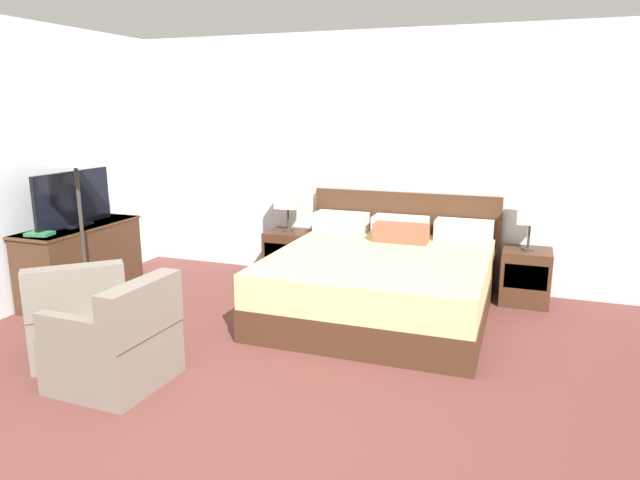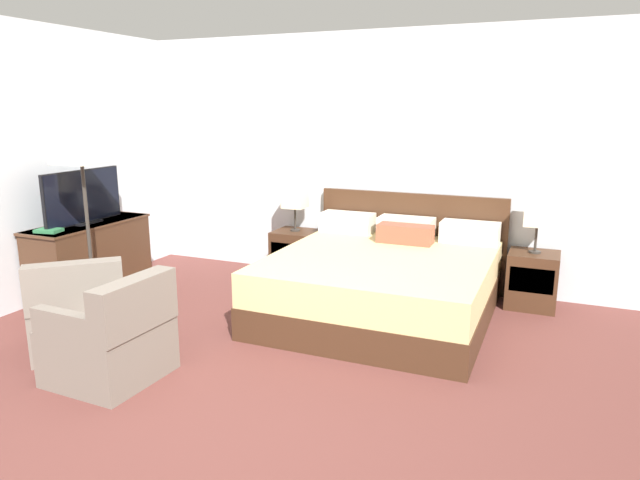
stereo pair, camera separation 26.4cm
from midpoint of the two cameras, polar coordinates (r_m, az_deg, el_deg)
ground_plane at (r=3.64m, az=-7.50°, el=-17.75°), size 9.63×9.63×0.00m
wall_back at (r=6.16m, az=7.72°, el=7.96°), size 6.89×0.06×2.64m
wall_left at (r=6.04m, az=-25.55°, el=6.70°), size 0.06×5.01×2.64m
bed at (r=5.27m, az=7.79°, el=-4.13°), size 1.97×2.07×0.99m
nightstand_left at (r=6.36m, az=-1.29°, el=-1.42°), size 0.45×0.43×0.53m
nightstand_right at (r=5.83m, az=21.69°, el=-3.74°), size 0.45×0.43×0.53m
table_lamp_left at (r=6.23m, az=-1.31°, el=4.35°), size 0.24×0.24×0.52m
table_lamp_right at (r=5.69m, az=22.24°, el=2.53°), size 0.24×0.24×0.52m
dresser at (r=6.17m, az=-20.84°, el=-1.64°), size 0.50×1.28×0.74m
tv at (r=6.03m, az=-21.46°, el=3.95°), size 0.18×0.95×0.53m
book_red_cover at (r=5.76m, az=-24.33°, el=0.86°), size 0.24×0.19×0.03m
armchair_by_window at (r=4.82m, az=-21.50°, el=-6.93°), size 0.97×0.97×0.76m
armchair_companion at (r=4.22m, az=-18.35°, el=-9.52°), size 0.71×0.70×0.76m
floor_lamp at (r=5.32m, az=-21.48°, el=7.86°), size 0.38×0.38×1.70m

